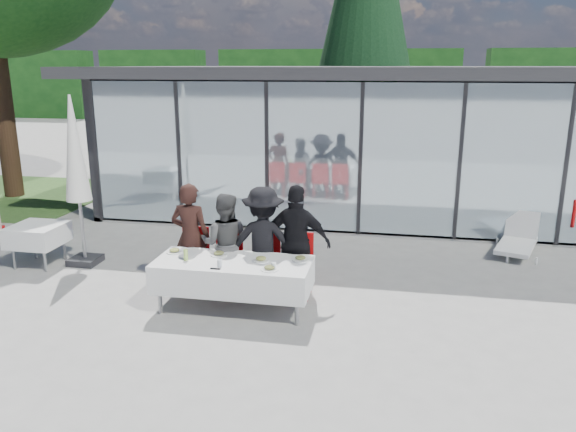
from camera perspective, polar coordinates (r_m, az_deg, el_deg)
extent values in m
plane|color=gray|center=(8.29, -2.10, -9.70)|extent=(90.00, 90.00, 0.00)
cube|color=gray|center=(15.71, 11.67, 2.18)|extent=(14.00, 8.00, 0.10)
cube|color=black|center=(19.33, 11.84, 9.21)|extent=(14.00, 0.20, 3.20)
cube|color=black|center=(16.80, -12.50, 8.33)|extent=(0.20, 8.00, 3.20)
cube|color=silver|center=(11.52, 12.21, 5.38)|extent=(13.60, 0.06, 3.10)
cube|color=#2D2D30|center=(14.94, 12.36, 14.16)|extent=(14.80, 8.80, 0.24)
cube|color=#262628|center=(13.23, -18.85, 6.14)|extent=(0.08, 0.10, 3.10)
cube|color=#262628|center=(12.39, -10.96, 6.11)|extent=(0.08, 0.10, 3.10)
cube|color=#262628|center=(11.81, -2.12, 5.94)|extent=(0.08, 0.10, 3.10)
cube|color=#262628|center=(11.54, 7.37, 5.61)|extent=(0.08, 0.10, 3.10)
cube|color=#262628|center=(11.58, 17.04, 5.11)|extent=(0.08, 0.10, 3.10)
cube|color=#262628|center=(11.95, 26.35, 4.49)|extent=(0.08, 0.10, 3.10)
cube|color=#B40C0D|center=(14.33, 1.75, 2.90)|extent=(0.45, 0.45, 0.90)
cube|color=#B40C0D|center=(14.67, 7.87, 3.04)|extent=(0.45, 0.45, 0.90)
cube|color=#B40C0D|center=(14.27, 17.83, 2.12)|extent=(0.45, 0.45, 0.90)
cube|color=#B40C0D|center=(15.32, 24.97, 2.27)|extent=(0.45, 0.45, 0.90)
cube|color=#113511|center=(42.57, -23.53, 12.17)|extent=(6.50, 2.00, 4.40)
cube|color=#113511|center=(38.69, -13.42, 12.81)|extent=(6.50, 2.00, 4.40)
cube|color=#113511|center=(36.19, -1.46, 13.07)|extent=(6.50, 2.00, 4.40)
cube|color=#113511|center=(35.36, 11.64, 12.73)|extent=(6.50, 2.00, 4.40)
cube|color=#113511|center=(36.31, 24.62, 11.75)|extent=(6.50, 2.00, 4.40)
cube|color=silver|center=(8.21, -5.59, -5.94)|extent=(2.26, 0.96, 0.42)
cylinder|color=gray|center=(8.30, -12.93, -7.40)|extent=(0.06, 0.06, 0.71)
cylinder|color=gray|center=(7.75, 0.90, -8.66)|extent=(0.06, 0.06, 0.71)
cylinder|color=gray|center=(8.90, -11.14, -5.74)|extent=(0.06, 0.06, 0.71)
cylinder|color=gray|center=(8.39, 1.74, -6.77)|extent=(0.06, 0.06, 0.71)
imported|color=black|center=(8.93, -9.86, -2.13)|extent=(0.66, 0.66, 1.73)
cube|color=#B40C0D|center=(9.09, -9.67, -4.58)|extent=(0.44, 0.44, 0.05)
cube|color=#B40C0D|center=(9.19, -9.31, -2.70)|extent=(0.44, 0.04, 0.55)
cylinder|color=#B40C0D|center=(9.08, -11.07, -6.26)|extent=(0.04, 0.04, 0.43)
cylinder|color=#B40C0D|center=(8.96, -8.92, -6.46)|extent=(0.04, 0.04, 0.43)
cylinder|color=#B40C0D|center=(9.39, -10.26, -5.48)|extent=(0.04, 0.04, 0.43)
cylinder|color=#B40C0D|center=(9.27, -8.17, -5.66)|extent=(0.04, 0.04, 0.43)
imported|color=#505050|center=(8.78, -6.40, -2.78)|extent=(0.83, 0.83, 1.59)
cube|color=#B40C0D|center=(8.92, -6.28, -4.84)|extent=(0.44, 0.44, 0.05)
cube|color=#B40C0D|center=(9.02, -5.95, -2.93)|extent=(0.44, 0.04, 0.55)
cylinder|color=#B40C0D|center=(8.89, -7.69, -6.57)|extent=(0.04, 0.04, 0.43)
cylinder|color=#B40C0D|center=(8.79, -5.45, -6.76)|extent=(0.04, 0.04, 0.43)
cylinder|color=#B40C0D|center=(9.21, -6.99, -5.76)|extent=(0.04, 0.04, 0.43)
cylinder|color=#B40C0D|center=(9.11, -4.82, -5.94)|extent=(0.04, 0.04, 0.43)
imported|color=black|center=(8.60, -2.52, -2.64)|extent=(1.21, 1.21, 1.72)
cube|color=#B40C0D|center=(8.76, -2.44, -5.13)|extent=(0.44, 0.44, 0.05)
cube|color=#B40C0D|center=(8.86, -2.17, -3.17)|extent=(0.44, 0.04, 0.55)
cylinder|color=#B40C0D|center=(8.73, -3.86, -6.89)|extent=(0.04, 0.04, 0.43)
cylinder|color=#B40C0D|center=(8.65, -1.53, -7.07)|extent=(0.04, 0.04, 0.43)
cylinder|color=#B40C0D|center=(9.05, -3.28, -6.06)|extent=(0.04, 0.04, 0.43)
cylinder|color=#B40C0D|center=(8.97, -1.04, -6.22)|extent=(0.04, 0.04, 0.43)
imported|color=black|center=(8.49, 0.92, -2.70)|extent=(1.11, 1.11, 1.76)
cube|color=#B40C0D|center=(8.66, 0.94, -5.36)|extent=(0.44, 0.44, 0.05)
cube|color=#B40C0D|center=(8.77, 1.18, -3.38)|extent=(0.44, 0.04, 0.55)
cylinder|color=#B40C0D|center=(8.62, -0.46, -7.15)|extent=(0.04, 0.04, 0.43)
cylinder|color=#B40C0D|center=(8.56, 1.92, -7.32)|extent=(0.04, 0.04, 0.43)
cylinder|color=#B40C0D|center=(8.94, 0.00, -6.30)|extent=(0.04, 0.04, 0.43)
cylinder|color=#B40C0D|center=(8.89, 2.29, -6.45)|extent=(0.04, 0.04, 0.43)
cylinder|color=white|center=(8.62, -11.45, -3.61)|extent=(0.25, 0.25, 0.01)
ellipsoid|color=tan|center=(8.61, -11.46, -3.40)|extent=(0.15, 0.15, 0.05)
cylinder|color=white|center=(8.38, -7.02, -3.95)|extent=(0.25, 0.25, 0.01)
ellipsoid|color=#415D23|center=(8.37, -7.03, -3.74)|extent=(0.15, 0.15, 0.05)
cylinder|color=white|center=(8.11, -2.75, -4.53)|extent=(0.25, 0.25, 0.01)
ellipsoid|color=tan|center=(8.09, -2.76, -4.30)|extent=(0.15, 0.15, 0.05)
cylinder|color=white|center=(8.12, 1.27, -4.47)|extent=(0.25, 0.25, 0.01)
ellipsoid|color=#415D23|center=(8.11, 1.28, -4.24)|extent=(0.15, 0.15, 0.05)
cylinder|color=white|center=(7.75, -1.88, -5.46)|extent=(0.25, 0.25, 0.01)
ellipsoid|color=#415D23|center=(7.74, -1.88, -5.22)|extent=(0.15, 0.15, 0.05)
cylinder|color=#9EC652|center=(8.23, -10.35, -3.91)|extent=(0.06, 0.06, 0.16)
cylinder|color=silver|center=(7.92, -6.96, -4.77)|extent=(0.07, 0.07, 0.10)
cylinder|color=silver|center=(7.76, -1.48, -5.08)|extent=(0.07, 0.07, 0.10)
cube|color=black|center=(7.84, -7.40, -5.33)|extent=(0.14, 0.03, 0.01)
cube|color=silver|center=(10.92, -24.10, -1.75)|extent=(0.86, 0.86, 0.36)
cylinder|color=gray|center=(10.92, -26.17, -3.09)|extent=(0.05, 0.05, 0.72)
cylinder|color=gray|center=(10.58, -23.56, -3.35)|extent=(0.05, 0.05, 0.72)
cylinder|color=gray|center=(11.38, -24.39, -2.19)|extent=(0.05, 0.05, 0.72)
cylinder|color=gray|center=(11.05, -21.84, -2.41)|extent=(0.05, 0.05, 0.72)
cube|color=#B40C0D|center=(12.49, 26.74, -0.58)|extent=(0.62, 0.62, 0.05)
cylinder|color=#B40C0D|center=(12.33, 26.02, -1.82)|extent=(0.04, 0.04, 0.43)
cylinder|color=#B40C0D|center=(12.67, 25.62, -1.35)|extent=(0.04, 0.04, 0.43)
cylinder|color=#B40C0D|center=(12.77, 27.18, -1.42)|extent=(0.04, 0.04, 0.43)
cube|color=black|center=(10.82, -19.88, -4.25)|extent=(0.50, 0.50, 0.12)
cylinder|color=gray|center=(10.49, -20.51, 2.43)|extent=(0.06, 0.06, 2.70)
cone|color=white|center=(10.36, -20.88, 6.42)|extent=(0.44, 0.44, 1.82)
cube|color=silver|center=(11.47, 22.18, -2.77)|extent=(0.99, 1.42, 0.08)
cube|color=silver|center=(11.92, 22.69, -0.81)|extent=(0.65, 0.44, 0.54)
cylinder|color=silver|center=(10.94, 21.36, -4.13)|extent=(0.04, 0.04, 0.14)
cylinder|color=silver|center=(11.04, 23.91, -4.22)|extent=(0.04, 0.04, 0.14)
cylinder|color=silver|center=(11.97, 20.47, -2.43)|extent=(0.04, 0.04, 0.14)
cylinder|color=silver|center=(12.07, 22.81, -2.52)|extent=(0.04, 0.04, 0.14)
cylinder|color=#382316|center=(16.84, -26.85, 9.15)|extent=(0.50, 0.50, 4.40)
cylinder|color=#382316|center=(20.52, 7.49, 8.04)|extent=(0.44, 0.44, 2.00)
cube|color=#385926|center=(17.15, -25.99, 1.89)|extent=(5.00, 5.00, 0.02)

